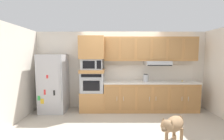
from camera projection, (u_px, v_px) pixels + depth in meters
ground_plane at (123, 120)px, 4.04m from camera, size 9.60×9.60×0.00m
back_kitchen_wall at (121, 70)px, 5.02m from camera, size 6.20×0.12×2.50m
side_panel_left at (16, 74)px, 3.92m from camera, size 0.12×7.10×2.50m
refrigerator at (54, 83)px, 4.63m from camera, size 0.76×0.73×1.76m
oven_base_cabinet at (93, 101)px, 4.75m from camera, size 0.74×0.62×0.60m
built_in_oven at (92, 82)px, 4.69m from camera, size 0.70×0.62×0.60m
appliance_mid_shelf at (92, 71)px, 4.66m from camera, size 0.74×0.62×0.10m
microwave at (92, 64)px, 4.64m from camera, size 0.64×0.54×0.32m
appliance_upper_cabinet at (92, 48)px, 4.60m from camera, size 0.74×0.62×0.68m
lower_cabinet_run at (150, 96)px, 4.74m from camera, size 2.88×0.63×0.88m
countertop_slab at (150, 82)px, 4.70m from camera, size 2.92×0.64×0.04m
backsplash_panel at (148, 72)px, 4.96m from camera, size 2.92×0.02×0.50m
upper_cabinet_with_hood at (150, 50)px, 4.73m from camera, size 2.88×0.48×0.88m
screwdriver at (182, 81)px, 4.72m from camera, size 0.17×0.16×0.03m
electric_kettle at (146, 78)px, 4.64m from camera, size 0.17×0.17×0.24m
dog at (173, 125)px, 2.87m from camera, size 0.70×0.72×0.61m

